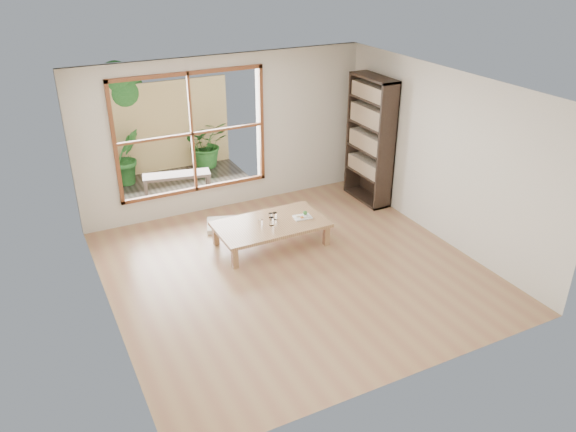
% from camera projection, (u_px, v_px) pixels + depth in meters
% --- Properties ---
extents(ground, '(5.00, 5.00, 0.00)m').
position_uv_depth(ground, '(293.00, 269.00, 7.99)').
color(ground, '#A17B50').
rests_on(ground, ground).
extents(low_table, '(1.68, 0.95, 0.37)m').
position_uv_depth(low_table, '(271.00, 225.00, 8.51)').
color(low_table, '#AB8652').
rests_on(low_table, ground).
extents(floor_cushion, '(0.64, 0.64, 0.07)m').
position_uv_depth(floor_cushion, '(223.00, 225.00, 9.16)').
color(floor_cushion, beige).
rests_on(floor_cushion, ground).
extents(bookshelf, '(0.35, 0.99, 2.20)m').
position_uv_depth(bookshelf, '(370.00, 140.00, 9.68)').
color(bookshelf, '#2E2319').
rests_on(bookshelf, ground).
extents(glass_tall, '(0.07, 0.07, 0.13)m').
position_uv_depth(glass_tall, '(272.00, 221.00, 8.39)').
color(glass_tall, silver).
rests_on(glass_tall, low_table).
extents(glass_mid, '(0.08, 0.08, 0.11)m').
position_uv_depth(glass_mid, '(275.00, 216.00, 8.58)').
color(glass_mid, silver).
rests_on(glass_mid, low_table).
extents(glass_short, '(0.07, 0.07, 0.09)m').
position_uv_depth(glass_short, '(271.00, 216.00, 8.61)').
color(glass_short, silver).
rests_on(glass_short, low_table).
extents(glass_small, '(0.07, 0.07, 0.09)m').
position_uv_depth(glass_small, '(261.00, 222.00, 8.41)').
color(glass_small, silver).
rests_on(glass_small, low_table).
extents(food_tray, '(0.29, 0.22, 0.08)m').
position_uv_depth(food_tray, '(303.00, 216.00, 8.66)').
color(food_tray, white).
rests_on(food_tray, low_table).
extents(deck, '(2.80, 2.00, 0.05)m').
position_uv_depth(deck, '(179.00, 188.00, 10.60)').
color(deck, '#383229').
rests_on(deck, ground).
extents(garden_bench, '(1.25, 0.59, 0.38)m').
position_uv_depth(garden_bench, '(177.00, 177.00, 10.18)').
color(garden_bench, '#2E2319').
rests_on(garden_bench, deck).
extents(bamboo_fence, '(2.80, 0.06, 1.80)m').
position_uv_depth(bamboo_fence, '(160.00, 128.00, 11.00)').
color(bamboo_fence, tan).
rests_on(bamboo_fence, ground).
extents(shrub_right, '(0.94, 0.83, 0.97)m').
position_uv_depth(shrub_right, '(207.00, 143.00, 11.34)').
color(shrub_right, '#265820').
rests_on(shrub_right, deck).
extents(shrub_left, '(0.69, 0.61, 1.06)m').
position_uv_depth(shrub_left, '(127.00, 157.00, 10.53)').
color(shrub_left, '#265820').
rests_on(shrub_left, deck).
extents(garden_tree, '(1.04, 0.85, 2.22)m').
position_uv_depth(garden_tree, '(116.00, 91.00, 10.65)').
color(garden_tree, '#4C3D2D').
rests_on(garden_tree, ground).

